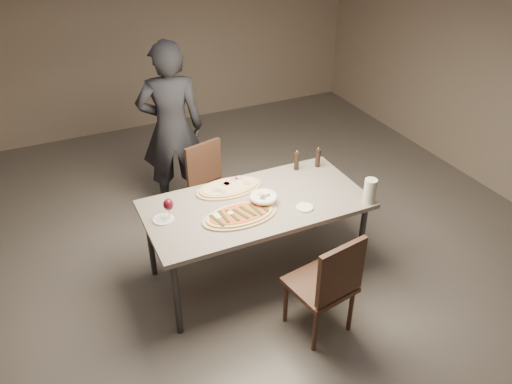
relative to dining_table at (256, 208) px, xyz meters
name	(u,v)px	position (x,y,z in m)	size (l,w,h in m)	color
room	(256,129)	(0.00, 0.00, 0.71)	(7.00, 7.00, 7.00)	#5A534D
dining_table	(256,208)	(0.00, 0.00, 0.00)	(1.80, 0.90, 0.75)	gray
zucchini_pizza	(240,215)	(-0.20, -0.13, 0.07)	(0.61, 0.34, 0.05)	tan
ham_pizza	(229,188)	(-0.12, 0.28, 0.07)	(0.58, 0.32, 0.04)	tan
bread_basket	(263,199)	(0.05, -0.04, 0.11)	(0.23, 0.23, 0.08)	beige
oil_dish	(305,208)	(0.31, -0.24, 0.07)	(0.14, 0.14, 0.02)	white
pepper_mill_left	(318,158)	(0.76, 0.30, 0.15)	(0.05, 0.05, 0.19)	black
pepper_mill_right	(297,161)	(0.56, 0.34, 0.15)	(0.05, 0.05, 0.19)	black
carafe	(370,191)	(0.83, -0.38, 0.16)	(0.10, 0.10, 0.21)	silver
wine_glass	(168,205)	(-0.70, 0.08, 0.18)	(0.08, 0.08, 0.18)	silver
side_plate	(163,219)	(-0.75, 0.08, 0.06)	(0.16, 0.16, 0.01)	white
chair_near	(328,282)	(0.19, -0.84, -0.18)	(0.50, 0.50, 0.91)	#42281C
chair_far	(211,182)	(-0.08, 0.87, -0.21)	(0.50, 0.50, 0.86)	#42281C
diner	(172,129)	(-0.28, 1.37, 0.19)	(0.64, 0.42, 1.76)	black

